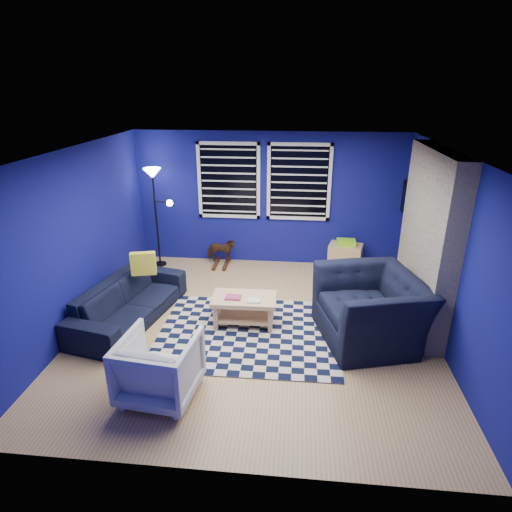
{
  "coord_description": "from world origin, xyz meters",
  "views": [
    {
      "loc": [
        0.55,
        -5.32,
        3.28
      ],
      "look_at": [
        -0.02,
        0.3,
        0.99
      ],
      "focal_mm": 30.0,
      "sensor_mm": 36.0,
      "label": 1
    }
  ],
  "objects": [
    {
      "name": "cabinet",
      "position": [
        1.47,
        2.25,
        0.26
      ],
      "size": [
        0.67,
        0.53,
        0.59
      ],
      "rotation": [
        0.0,
        0.0,
        -0.24
      ],
      "color": "#D5B777",
      "rests_on": "floor"
    },
    {
      "name": "wall_back",
      "position": [
        0.0,
        2.5,
        1.25
      ],
      "size": [
        5.0,
        0.0,
        5.0
      ],
      "primitive_type": "plane",
      "rotation": [
        1.57,
        0.0,
        0.0
      ],
      "color": "navy",
      "rests_on": "floor"
    },
    {
      "name": "coffee_table",
      "position": [
        -0.17,
        0.08,
        0.32
      ],
      "size": [
        0.93,
        0.55,
        0.46
      ],
      "rotation": [
        0.0,
        0.0,
        0.02
      ],
      "color": "#D5B777",
      "rests_on": "rug"
    },
    {
      "name": "throw_pillow",
      "position": [
        -1.72,
        0.35,
        0.78
      ],
      "size": [
        0.38,
        0.19,
        0.35
      ],
      "primitive_type": "cube",
      "rotation": [
        0.0,
        0.0,
        0.24
      ],
      "color": "gold",
      "rests_on": "sofa"
    },
    {
      "name": "tv",
      "position": [
        2.45,
        2.0,
        1.4
      ],
      "size": [
        0.07,
        1.0,
        0.58
      ],
      "color": "black",
      "rests_on": "wall_right"
    },
    {
      "name": "ceiling",
      "position": [
        0.0,
        0.0,
        2.5
      ],
      "size": [
        5.0,
        5.0,
        0.0
      ],
      "primitive_type": "plane",
      "rotation": [
        3.14,
        0.0,
        0.0
      ],
      "color": "white",
      "rests_on": "wall_back"
    },
    {
      "name": "rocking_horse",
      "position": [
        -0.89,
        2.22,
        0.3
      ],
      "size": [
        0.26,
        0.56,
        0.47
      ],
      "primitive_type": "imported",
      "rotation": [
        0.0,
        0.0,
        1.59
      ],
      "color": "#452816",
      "rests_on": "floor"
    },
    {
      "name": "window_right",
      "position": [
        0.55,
        2.46,
        1.6
      ],
      "size": [
        1.17,
        0.06,
        1.42
      ],
      "color": "black",
      "rests_on": "wall_back"
    },
    {
      "name": "armchair_bent",
      "position": [
        -0.91,
        -1.54,
        0.38
      ],
      "size": [
        0.89,
        0.91,
        0.75
      ],
      "primitive_type": "imported",
      "rotation": [
        0.0,
        0.0,
        3.03
      ],
      "color": "gray",
      "rests_on": "floor"
    },
    {
      "name": "wall_left",
      "position": [
        -2.5,
        0.0,
        1.25
      ],
      "size": [
        0.0,
        5.0,
        5.0
      ],
      "primitive_type": "plane",
      "rotation": [
        1.57,
        0.0,
        1.57
      ],
      "color": "navy",
      "rests_on": "floor"
    },
    {
      "name": "floor_lamp",
      "position": [
        -2.06,
        2.11,
        1.53
      ],
      "size": [
        0.51,
        0.31,
        1.87
      ],
      "color": "black",
      "rests_on": "floor"
    },
    {
      "name": "window_left",
      "position": [
        -0.75,
        2.46,
        1.6
      ],
      "size": [
        1.17,
        0.06,
        1.42
      ],
      "color": "black",
      "rests_on": "wall_back"
    },
    {
      "name": "fireplace",
      "position": [
        2.36,
        0.5,
        1.2
      ],
      "size": [
        0.65,
        2.0,
        2.5
      ],
      "color": "gray",
      "rests_on": "floor"
    },
    {
      "name": "floor",
      "position": [
        0.0,
        0.0,
        0.0
      ],
      "size": [
        5.0,
        5.0,
        0.0
      ],
      "primitive_type": "plane",
      "color": "tan",
      "rests_on": "ground"
    },
    {
      "name": "rug",
      "position": [
        -0.08,
        -0.17,
        0.01
      ],
      "size": [
        2.51,
        2.01,
        0.02
      ],
      "primitive_type": "cube",
      "rotation": [
        0.0,
        0.0,
        0.01
      ],
      "color": "black",
      "rests_on": "floor"
    },
    {
      "name": "sofa",
      "position": [
        -1.87,
        0.04,
        0.3
      ],
      "size": [
        2.21,
        1.23,
        0.61
      ],
      "primitive_type": "imported",
      "rotation": [
        0.0,
        0.0,
        1.36
      ],
      "color": "black",
      "rests_on": "floor"
    },
    {
      "name": "wall_right",
      "position": [
        2.5,
        0.0,
        1.25
      ],
      "size": [
        0.0,
        5.0,
        5.0
      ],
      "primitive_type": "plane",
      "rotation": [
        1.57,
        0.0,
        -1.57
      ],
      "color": "navy",
      "rests_on": "floor"
    },
    {
      "name": "armchair_big",
      "position": [
        1.57,
        -0.11,
        0.46
      ],
      "size": [
        1.68,
        1.56,
        0.92
      ],
      "primitive_type": "imported",
      "rotation": [
        0.0,
        0.0,
        -1.31
      ],
      "color": "black",
      "rests_on": "floor"
    }
  ]
}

